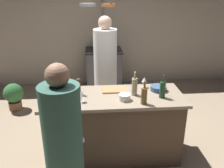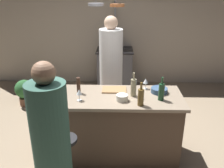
{
  "view_description": "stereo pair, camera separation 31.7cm",
  "coord_description": "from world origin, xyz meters",
  "views": [
    {
      "loc": [
        -0.24,
        -2.78,
        2.19
      ],
      "look_at": [
        0.0,
        0.15,
        1.0
      ],
      "focal_mm": 38.9,
      "sensor_mm": 36.0,
      "label": 1
    },
    {
      "loc": [
        0.08,
        -2.79,
        2.19
      ],
      "look_at": [
        0.0,
        0.15,
        1.0
      ],
      "focal_mm": 38.9,
      "sensor_mm": 36.0,
      "label": 2
    }
  ],
  "objects": [
    {
      "name": "wine_bottle_green",
      "position": [
        0.6,
        -0.1,
        1.01
      ],
      "size": [
        0.07,
        0.07,
        0.29
      ],
      "color": "#193D23",
      "rests_on": "kitchen_island"
    },
    {
      "name": "wine_glass_near_right_guest",
      "position": [
        -0.39,
        -0.15,
        1.01
      ],
      "size": [
        0.07,
        0.07,
        0.15
      ],
      "color": "silver",
      "rests_on": "kitchen_island"
    },
    {
      "name": "bar_stool_left",
      "position": [
        -0.48,
        -0.62,
        0.38
      ],
      "size": [
        0.28,
        0.28,
        0.68
      ],
      "color": "#4C4C51",
      "rests_on": "ground_plane"
    },
    {
      "name": "wine_bottle_amber",
      "position": [
        0.34,
        -0.25,
        1.01
      ],
      "size": [
        0.07,
        0.07,
        0.29
      ],
      "color": "brown",
      "rests_on": "kitchen_island"
    },
    {
      "name": "wine_glass_by_chef",
      "position": [
        0.45,
        0.24,
        1.01
      ],
      "size": [
        0.07,
        0.07,
        0.15
      ],
      "color": "silver",
      "rests_on": "kitchen_island"
    },
    {
      "name": "back_wall",
      "position": [
        0.0,
        2.85,
        1.3
      ],
      "size": [
        6.4,
        0.16,
        2.6
      ],
      "primitive_type": "cube",
      "color": "#BCAD99",
      "rests_on": "ground_plane"
    },
    {
      "name": "stove_range",
      "position": [
        0.0,
        2.45,
        0.45
      ],
      "size": [
        0.8,
        0.64,
        0.89
      ],
      "color": "#47474C",
      "rests_on": "ground_plane"
    },
    {
      "name": "guest_left",
      "position": [
        -0.52,
        -0.96,
        0.76
      ],
      "size": [
        0.35,
        0.35,
        1.64
      ],
      "color": "#33594C",
      "rests_on": "ground_plane"
    },
    {
      "name": "ground_plane",
      "position": [
        0.0,
        0.0,
        0.0
      ],
      "size": [
        9.0,
        9.0,
        0.0
      ],
      "primitive_type": "plane",
      "color": "gray"
    },
    {
      "name": "mixing_bowl_ceramic",
      "position": [
        0.13,
        -0.13,
        0.94
      ],
      "size": [
        0.14,
        0.14,
        0.08
      ],
      "primitive_type": "cylinder",
      "color": "silver",
      "rests_on": "kitchen_island"
    },
    {
      "name": "mixing_bowl_blue",
      "position": [
        0.62,
        0.12,
        0.93
      ],
      "size": [
        0.21,
        0.21,
        0.06
      ],
      "primitive_type": "cylinder",
      "color": "#334C6B",
      "rests_on": "kitchen_island"
    },
    {
      "name": "wine_bottle_white",
      "position": [
        0.27,
        0.01,
        1.02
      ],
      "size": [
        0.07,
        0.07,
        0.31
      ],
      "color": "gray",
      "rests_on": "kitchen_island"
    },
    {
      "name": "cutting_board",
      "position": [
        0.03,
        0.17,
        0.91
      ],
      "size": [
        0.32,
        0.22,
        0.02
      ],
      "primitive_type": "cube",
      "color": "#997047",
      "rests_on": "kitchen_island"
    },
    {
      "name": "pepper_mill",
      "position": [
        -0.43,
        0.08,
        1.01
      ],
      "size": [
        0.05,
        0.05,
        0.21
      ],
      "primitive_type": "cylinder",
      "color": "#382319",
      "rests_on": "kitchen_island"
    },
    {
      "name": "kitchen_island",
      "position": [
        0.0,
        0.0,
        0.45
      ],
      "size": [
        1.8,
        0.72,
        0.9
      ],
      "color": "brown",
      "rests_on": "ground_plane"
    },
    {
      "name": "potted_plant",
      "position": [
        -1.74,
        1.48,
        0.3
      ],
      "size": [
        0.36,
        0.36,
        0.52
      ],
      "color": "brown",
      "rests_on": "ground_plane"
    },
    {
      "name": "wine_bottle_red",
      "position": [
        -0.68,
        -0.24,
        1.03
      ],
      "size": [
        0.07,
        0.07,
        0.32
      ],
      "color": "#143319",
      "rests_on": "kitchen_island"
    },
    {
      "name": "overhead_pot_rack",
      "position": [
        -0.07,
        1.96,
        1.65
      ],
      "size": [
        0.61,
        1.45,
        2.17
      ],
      "color": "gray",
      "rests_on": "ground_plane"
    },
    {
      "name": "chef",
      "position": [
        -0.04,
        1.0,
        0.82
      ],
      "size": [
        0.37,
        0.37,
        1.77
      ],
      "color": "white",
      "rests_on": "ground_plane"
    }
  ]
}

